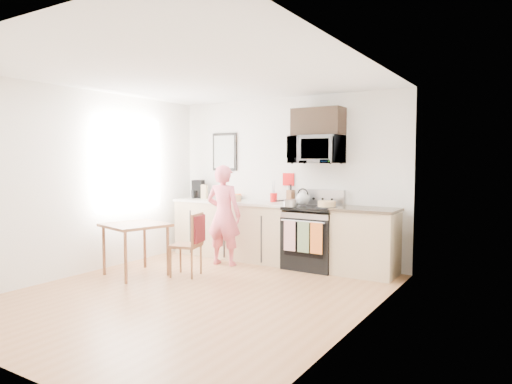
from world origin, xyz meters
The scene contains 27 objects.
floor centered at (0.00, 0.00, 0.00)m, with size 4.60×4.60×0.00m, color #9B653C.
back_wall centered at (0.00, 2.30, 1.30)m, with size 4.00×0.04×2.60m, color white.
left_wall centered at (-2.00, 0.00, 1.30)m, with size 0.04×4.60×2.60m, color white.
right_wall centered at (2.00, 0.00, 1.30)m, with size 0.04×4.60×2.60m, color white.
ceiling centered at (0.00, 0.00, 2.60)m, with size 4.00×4.60×0.04m, color white.
window centered at (-1.96, 0.80, 1.55)m, with size 0.06×1.40×1.50m.
cabinet_left centered at (-0.80, 2.00, 0.45)m, with size 2.10×0.60×0.90m, color tan.
countertop_left centered at (-0.80, 2.00, 0.92)m, with size 2.14×0.64×0.04m, color #F0E5CF.
cabinet_right centered at (1.43, 2.00, 0.45)m, with size 0.84×0.60×0.90m, color tan.
countertop_right centered at (1.43, 2.00, 0.92)m, with size 0.88×0.64×0.04m, color black.
range centered at (0.63, 1.98, 0.44)m, with size 0.76×0.70×1.16m.
microwave centered at (0.63, 2.08, 1.76)m, with size 0.76×0.51×0.42m, color #AFAFB3.
upper_cabinet centered at (0.63, 2.12, 2.18)m, with size 0.76×0.35×0.40m, color black.
wall_art centered at (-1.20, 2.28, 1.75)m, with size 0.50×0.04×0.65m.
wall_trivet centered at (0.05, 2.28, 1.30)m, with size 0.20×0.02×0.20m, color #B60F11.
person centered at (-0.62, 1.45, 0.77)m, with size 0.56×0.37×1.53m, color #E03D52.
dining_table centered at (-1.29, 0.28, 0.64)m, with size 0.82×0.82×0.72m.
chair centered at (-0.55, 0.65, 0.57)m, with size 0.49×0.46×0.88m.
knife_block centered at (0.13, 2.21, 1.04)m, with size 0.09×0.12×0.20m, color brown.
utensil_crock centered at (-0.14, 2.14, 1.08)m, with size 0.11×0.11×0.34m.
fruit_bowl centered at (-0.90, 2.18, 0.98)m, with size 0.22×0.22×0.10m.
milk_carton centered at (-1.45, 2.01, 1.06)m, with size 0.09×0.09×0.25m, color tan.
coffee_maker centered at (-1.65, 2.09, 1.09)m, with size 0.25×0.29×0.32m.
bread_bag centered at (-0.76, 1.89, 0.99)m, with size 0.28×0.13×0.10m, color #E1AB76.
cake centered at (0.89, 1.86, 0.97)m, with size 0.31×0.31×0.10m.
kettle centered at (0.42, 2.06, 1.03)m, with size 0.20×0.20×0.26m.
pot centered at (0.35, 1.75, 0.98)m, with size 0.22×0.33×0.10m.
Camera 1 is at (3.47, -4.17, 1.61)m, focal length 32.00 mm.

